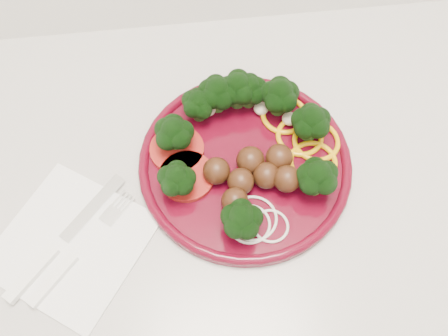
{
  "coord_description": "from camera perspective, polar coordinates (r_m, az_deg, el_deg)",
  "views": [
    {
      "loc": [
        -0.15,
        1.4,
        1.5
      ],
      "look_at": [
        -0.11,
        1.72,
        0.92
      ],
      "focal_mm": 40.0,
      "sensor_mm": 36.0,
      "label": 1
    }
  ],
  "objects": [
    {
      "name": "plate",
      "position": [
        0.67,
        2.32,
        2.11
      ],
      "size": [
        0.29,
        0.29,
        0.07
      ],
      "rotation": [
        0.0,
        0.0,
        -0.02
      ],
      "color": "#480514",
      "rests_on": "counter"
    },
    {
      "name": "counter",
      "position": [
        1.1,
        5.86,
        -11.78
      ],
      "size": [
        2.4,
        0.6,
        0.9
      ],
      "color": "silver",
      "rests_on": "ground"
    },
    {
      "name": "knife",
      "position": [
        0.66,
        -19.07,
        -9.06
      ],
      "size": [
        0.15,
        0.16,
        0.01
      ],
      "rotation": [
        0.0,
        0.0,
        0.84
      ],
      "color": "silver",
      "rests_on": "napkin"
    },
    {
      "name": "napkin",
      "position": [
        0.67,
        -17.04,
        -8.26
      ],
      "size": [
        0.24,
        0.24,
        0.0
      ],
      "primitive_type": "cube",
      "rotation": [
        0.0,
        0.0,
        0.96
      ],
      "color": "white",
      "rests_on": "counter"
    },
    {
      "name": "fork",
      "position": [
        0.65,
        -17.65,
        -10.63
      ],
      "size": [
        0.13,
        0.14,
        0.01
      ],
      "rotation": [
        0.0,
        0.0,
        0.84
      ],
      "color": "white",
      "rests_on": "napkin"
    }
  ]
}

